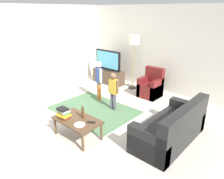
# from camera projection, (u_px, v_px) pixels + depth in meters

# --- Properties ---
(ground) EXTENTS (7.80, 7.80, 0.00)m
(ground) POSITION_uv_depth(u_px,v_px,m) (96.00, 121.00, 5.16)
(ground) COLOR beige
(wall_back) EXTENTS (6.00, 0.12, 2.70)m
(wall_back) POSITION_uv_depth(u_px,v_px,m) (162.00, 49.00, 6.77)
(wall_back) COLOR silver
(wall_back) RESTS_ON ground
(wall_left) EXTENTS (0.12, 6.00, 2.70)m
(wall_left) POSITION_uv_depth(u_px,v_px,m) (27.00, 51.00, 6.55)
(wall_left) COLOR silver
(wall_left) RESTS_ON ground
(area_rug) EXTENTS (2.20, 1.60, 0.01)m
(area_rug) POSITION_uv_depth(u_px,v_px,m) (94.00, 110.00, 5.73)
(area_rug) COLOR #4C724C
(area_rug) RESTS_ON ground
(tv_stand) EXTENTS (1.20, 0.44, 0.50)m
(tv_stand) POSITION_uv_depth(u_px,v_px,m) (108.00, 77.00, 7.74)
(tv_stand) COLOR #4C3828
(tv_stand) RESTS_ON ground
(tv) EXTENTS (1.10, 0.28, 0.71)m
(tv) POSITION_uv_depth(u_px,v_px,m) (108.00, 60.00, 7.51)
(tv) COLOR black
(tv) RESTS_ON tv_stand
(couch) EXTENTS (0.80, 1.80, 0.86)m
(couch) POSITION_uv_depth(u_px,v_px,m) (173.00, 129.00, 4.26)
(couch) COLOR black
(couch) RESTS_ON ground
(armchair) EXTENTS (0.60, 0.60, 0.90)m
(armchair) POSITION_uv_depth(u_px,v_px,m) (151.00, 87.00, 6.54)
(armchair) COLOR maroon
(armchair) RESTS_ON ground
(floor_lamp) EXTENTS (0.36, 0.36, 1.78)m
(floor_lamp) POSITION_uv_depth(u_px,v_px,m) (134.00, 43.00, 6.77)
(floor_lamp) COLOR #262626
(floor_lamp) RESTS_ON ground
(child_near_tv) EXTENTS (0.36, 0.23, 1.16)m
(child_near_tv) POSITION_uv_depth(u_px,v_px,m) (99.00, 77.00, 6.18)
(child_near_tv) COLOR orange
(child_near_tv) RESTS_ON ground
(child_center) EXTENTS (0.34, 0.17, 1.02)m
(child_center) POSITION_uv_depth(u_px,v_px,m) (113.00, 88.00, 5.54)
(child_center) COLOR #4C4C59
(child_center) RESTS_ON ground
(coffee_table) EXTENTS (1.00, 0.60, 0.42)m
(coffee_table) POSITION_uv_depth(u_px,v_px,m) (77.00, 121.00, 4.40)
(coffee_table) COLOR #513823
(coffee_table) RESTS_ON ground
(book_stack) EXTENTS (0.29, 0.23, 0.21)m
(book_stack) POSITION_uv_depth(u_px,v_px,m) (64.00, 113.00, 4.43)
(book_stack) COLOR red
(book_stack) RESTS_ON coffee_table
(bottle) EXTENTS (0.06, 0.06, 0.29)m
(bottle) POSITION_uv_depth(u_px,v_px,m) (83.00, 113.00, 4.39)
(bottle) COLOR #4C3319
(bottle) RESTS_ON coffee_table
(tv_remote) EXTENTS (0.17, 0.14, 0.02)m
(tv_remote) POSITION_uv_depth(u_px,v_px,m) (91.00, 122.00, 4.24)
(tv_remote) COLOR black
(tv_remote) RESTS_ON coffee_table
(plate) EXTENTS (0.22, 0.22, 0.02)m
(plate) POSITION_uv_depth(u_px,v_px,m) (79.00, 125.00, 4.15)
(plate) COLOR white
(plate) RESTS_ON coffee_table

